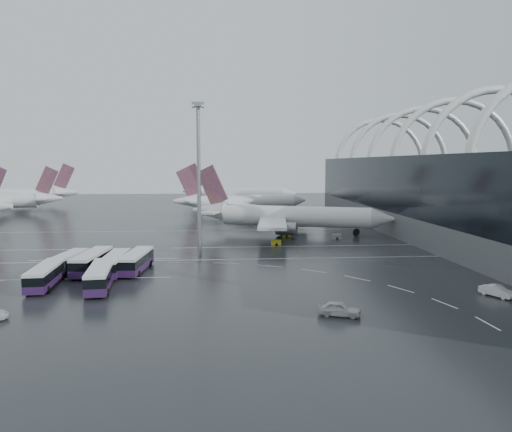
{
  "coord_description": "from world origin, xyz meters",
  "views": [
    {
      "loc": [
        -2.94,
        -95.39,
        18.12
      ],
      "look_at": [
        5.89,
        10.07,
        7.0
      ],
      "focal_mm": 35.0,
      "sensor_mm": 36.0,
      "label": 1
    }
  ],
  "objects": [
    {
      "name": "airliner_main",
      "position": [
        15.38,
        31.7,
        4.48
      ],
      "size": [
        51.4,
        44.57,
        17.88
      ],
      "rotation": [
        0.0,
        0.0,
        -0.33
      ],
      "color": "silver",
      "rests_on": "ground"
    },
    {
      "name": "gse_cart_belly_d",
      "position": [
        26.43,
        21.79,
        0.57
      ],
      "size": [
        2.09,
        1.24,
        1.14
      ],
      "primitive_type": "cube",
      "color": "slate",
      "rests_on": "ground"
    },
    {
      "name": "van_curve_b",
      "position": [
        11.84,
        -38.4,
        0.87
      ],
      "size": [
        5.48,
        3.68,
        1.73
      ],
      "primitive_type": "imported",
      "rotation": [
        0.0,
        0.0,
        1.22
      ],
      "color": "silver",
      "rests_on": "ground"
    },
    {
      "name": "bus_row_far_c",
      "position": [
        -19.63,
        -22.47,
        1.8
      ],
      "size": [
        4.33,
        13.55,
        3.28
      ],
      "rotation": [
        0.0,
        0.0,
        1.67
      ],
      "color": "#301542",
      "rests_on": "ground"
    },
    {
      "name": "floodlight_mast",
      "position": [
        -5.94,
        2.4,
        18.75
      ],
      "size": [
        2.29,
        2.29,
        29.82
      ],
      "color": "gray",
      "rests_on": "ground"
    },
    {
      "name": "bus_row_near_b",
      "position": [
        -23.5,
        -11.17,
        1.84
      ],
      "size": [
        4.29,
        13.81,
        3.35
      ],
      "rotation": [
        0.0,
        0.0,
        1.48
      ],
      "color": "#301542",
      "rests_on": "ground"
    },
    {
      "name": "lane_marking_near",
      "position": [
        0.0,
        -2.0,
        0.01
      ],
      "size": [
        120.0,
        0.25,
        0.01
      ],
      "primitive_type": "cube",
      "color": "silver",
      "rests_on": "ground"
    },
    {
      "name": "bus_row_far_a",
      "position": [
        -27.93,
        -20.58,
        1.73
      ],
      "size": [
        3.49,
        12.87,
        3.14
      ],
      "rotation": [
        0.0,
        0.0,
        1.62
      ],
      "color": "#301542",
      "rests_on": "ground"
    },
    {
      "name": "bus_row_near_a",
      "position": [
        -27.63,
        -10.81,
        1.68
      ],
      "size": [
        4.35,
        12.65,
        3.05
      ],
      "rotation": [
        0.0,
        0.0,
        1.44
      ],
      "color": "#301542",
      "rests_on": "ground"
    },
    {
      "name": "bus_bay_line_north",
      "position": [
        -24.0,
        0.0,
        0.01
      ],
      "size": [
        28.0,
        0.25,
        0.01
      ],
      "primitive_type": "cube",
      "color": "silver",
      "rests_on": "ground"
    },
    {
      "name": "bus_row_near_c",
      "position": [
        -19.49,
        -12.44,
        1.74
      ],
      "size": [
        3.2,
        12.86,
        3.16
      ],
      "rotation": [
        0.0,
        0.0,
        1.56
      ],
      "color": "#301542",
      "rests_on": "ground"
    },
    {
      "name": "airliner_gate_c",
      "position": [
        7.02,
        127.94,
        4.62
      ],
      "size": [
        51.36,
        46.65,
        18.46
      ],
      "rotation": [
        0.0,
        0.0,
        -0.24
      ],
      "color": "silver",
      "rests_on": "ground"
    },
    {
      "name": "ground",
      "position": [
        0.0,
        0.0,
        0.0
      ],
      "size": [
        420.0,
        420.0,
        0.0
      ],
      "primitive_type": "plane",
      "color": "black",
      "rests_on": "ground"
    },
    {
      "name": "bus_row_near_d",
      "position": [
        -16.19,
        -10.97,
        1.78
      ],
      "size": [
        4.28,
        13.39,
        3.24
      ],
      "rotation": [
        0.0,
        0.0,
        1.47
      ],
      "color": "#301542",
      "rests_on": "ground"
    },
    {
      "name": "jet_remote_far",
      "position": [
        -82.05,
        124.88,
        4.75
      ],
      "size": [
        42.27,
        34.11,
        18.38
      ],
      "rotation": [
        0.0,
        0.0,
        3.26
      ],
      "color": "silver",
      "rests_on": "ground"
    },
    {
      "name": "lane_marking_mid",
      "position": [
        0.0,
        12.0,
        0.01
      ],
      "size": [
        120.0,
        0.25,
        0.01
      ],
      "primitive_type": "cube",
      "color": "silver",
      "rests_on": "ground"
    },
    {
      "name": "gse_cart_belly_e",
      "position": [
        14.98,
        27.28,
        0.57
      ],
      "size": [
        2.09,
        1.23,
        1.14
      ],
      "primitive_type": "cube",
      "color": "gold",
      "rests_on": "ground"
    },
    {
      "name": "van_curve_c",
      "position": [
        35.55,
        -31.6,
        0.78
      ],
      "size": [
        3.66,
        4.94,
        1.55
      ],
      "primitive_type": "imported",
      "rotation": [
        0.0,
        0.0,
        0.49
      ],
      "color": "silver",
      "rests_on": "ground"
    },
    {
      "name": "lane_marking_far",
      "position": [
        0.0,
        40.0,
        0.01
      ],
      "size": [
        120.0,
        0.25,
        0.01
      ],
      "primitive_type": "cube",
      "color": "silver",
      "rests_on": "ground"
    },
    {
      "name": "jet_remote_mid",
      "position": [
        -78.3,
        94.13,
        4.48
      ],
      "size": [
        39.72,
        31.96,
        17.35
      ],
      "rotation": [
        0.0,
        0.0,
        3.18
      ],
      "color": "silver",
      "rests_on": "ground"
    },
    {
      "name": "gse_cart_belly_c",
      "position": [
        10.76,
        13.99,
        0.58
      ],
      "size": [
        2.12,
        1.25,
        1.16
      ],
      "primitive_type": "cube",
      "color": "gold",
      "rests_on": "ground"
    },
    {
      "name": "terminal",
      "position": [
        61.56,
        19.84,
        10.87
      ],
      "size": [
        42.0,
        160.0,
        34.9
      ],
      "color": "#55575A",
      "rests_on": "ground"
    },
    {
      "name": "airliner_gate_b",
      "position": [
        6.17,
        82.16,
        4.33
      ],
      "size": [
        49.18,
        43.59,
        17.3
      ],
      "rotation": [
        0.0,
        0.0,
        0.27
      ],
      "color": "silver",
      "rests_on": "ground"
    },
    {
      "name": "bus_bay_line_south",
      "position": [
        -24.0,
        -16.0,
        0.01
      ],
      "size": [
        28.0,
        0.25,
        0.01
      ],
      "primitive_type": "cube",
      "color": "silver",
      "rests_on": "ground"
    }
  ]
}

